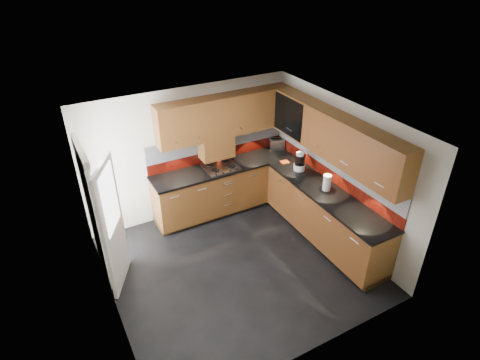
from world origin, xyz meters
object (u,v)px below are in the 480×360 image
toaster (277,144)px  utensil_pot (220,157)px  food_processor (300,162)px  gas_hob (221,167)px

toaster → utensil_pot: bearing=177.3°
toaster → food_processor: bearing=-97.2°
utensil_pot → toaster: bearing=-2.7°
gas_hob → food_processor: bearing=-31.9°
gas_hob → food_processor: food_processor is taller
gas_hob → toaster: toaster is taller
gas_hob → utensil_pot: (0.09, 0.23, 0.08)m
toaster → food_processor: size_ratio=0.98×
utensil_pot → toaster: size_ratio=1.29×
utensil_pot → gas_hob: bearing=-111.3°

